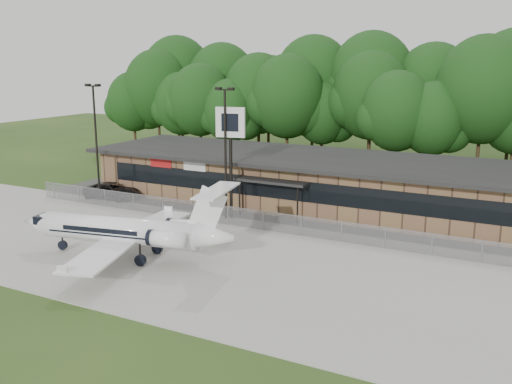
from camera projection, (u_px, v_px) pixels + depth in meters
The scene contains 11 objects.
ground at pixel (145, 312), 28.30m from camera, with size 160.00×160.00×0.00m, color #254117.
apron at pixel (227, 262), 35.21m from camera, with size 64.00×18.00×0.08m, color #9E9B93.
parking_lot at pixel (300, 217), 45.15m from camera, with size 50.00×9.00×0.06m, color #383835.
terminal at pixel (321, 181), 48.50m from camera, with size 41.00×11.65×4.30m.
fence at pixel (275, 223), 41.09m from camera, with size 46.00×0.04×1.52m.
treeline at pixel (381, 103), 62.90m from camera, with size 72.00×12.00×15.00m, color #123611, non-canonical shape.
light_pole_left at pixel (96, 134), 49.29m from camera, with size 1.55×0.30×10.23m.
light_pole_mid at pixel (225, 144), 43.45m from camera, with size 1.55×0.30×10.23m.
business_jet at pixel (129, 232), 35.48m from camera, with size 14.77×13.26×4.98m.
suv at pixel (112, 191), 51.15m from camera, with size 2.43×5.27×1.46m, color #272729.
pole_sign at pixel (230, 134), 43.41m from camera, with size 2.29×0.73×8.74m.
Camera 1 is at (16.97, -20.71, 12.25)m, focal length 40.00 mm.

